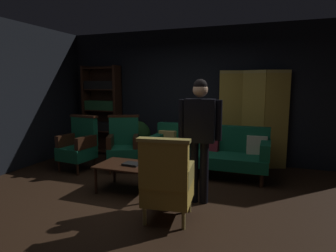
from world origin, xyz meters
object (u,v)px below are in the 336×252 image
object	(u,v)px
potted_plant	(138,138)
armchair_wing_left	(79,145)
armchair_wing_right	(124,145)
velvet_couch	(209,150)
bookshelf	(102,108)
armchair_gilt_accent	(167,182)
folding_screen	(253,118)
book_black_cloth	(132,164)
coffee_table	(131,168)
standing_figure	(200,130)

from	to	relation	value
potted_plant	armchair_wing_left	bearing A→B (deg)	-127.10
armchair_wing_right	potted_plant	size ratio (longest dim) A/B	1.21
armchair_wing_left	potted_plant	bearing A→B (deg)	52.90
velvet_couch	potted_plant	world-z (taller)	velvet_couch
bookshelf	armchair_wing_left	distance (m)	1.48
potted_plant	armchair_wing_right	bearing A→B (deg)	-86.57
bookshelf	armchair_gilt_accent	xyz separation A→B (m)	(2.62, -2.72, -0.58)
folding_screen	armchair_wing_right	distance (m)	2.57
bookshelf	book_black_cloth	xyz separation A→B (m)	(1.79, -2.02, -0.63)
coffee_table	bookshelf	bearing A→B (deg)	131.38
bookshelf	armchair_wing_right	bearing A→B (deg)	-42.85
coffee_table	armchair_wing_right	bearing A→B (deg)	123.88
armchair_gilt_accent	standing_figure	xyz separation A→B (m)	(0.23, 0.67, 0.54)
velvet_couch	standing_figure	bearing A→B (deg)	-83.67
velvet_couch	coffee_table	bearing A→B (deg)	-126.41
coffee_table	potted_plant	world-z (taller)	potted_plant
armchair_wing_right	standing_figure	xyz separation A→B (m)	(1.73, -1.02, 0.54)
folding_screen	armchair_wing_right	xyz separation A→B (m)	(-2.29, -1.06, -0.50)
armchair_wing_left	standing_figure	distance (m)	2.69
coffee_table	armchair_gilt_accent	xyz separation A→B (m)	(0.85, -0.72, 0.12)
coffee_table	velvet_couch	bearing A→B (deg)	53.59
book_black_cloth	folding_screen	bearing A→B (deg)	51.80
folding_screen	velvet_couch	bearing A→B (deg)	-132.57
folding_screen	bookshelf	world-z (taller)	bookshelf
folding_screen	potted_plant	distance (m)	2.41
folding_screen	coffee_table	world-z (taller)	folding_screen
bookshelf	coffee_table	bearing A→B (deg)	-48.62
armchair_wing_left	standing_figure	world-z (taller)	standing_figure
bookshelf	standing_figure	size ratio (longest dim) A/B	1.20
armchair_wing_left	book_black_cloth	world-z (taller)	armchair_wing_left
potted_plant	armchair_gilt_accent	bearing A→B (deg)	-57.17
coffee_table	armchair_wing_left	size ratio (longest dim) A/B	0.96
bookshelf	armchair_wing_right	distance (m)	1.63
velvet_couch	potted_plant	bearing A→B (deg)	165.72
folding_screen	armchair_gilt_accent	world-z (taller)	folding_screen
folding_screen	book_black_cloth	world-z (taller)	folding_screen
velvet_couch	armchair_wing_left	size ratio (longest dim) A/B	2.04
coffee_table	armchair_wing_right	world-z (taller)	armchair_wing_right
armchair_gilt_accent	armchair_wing_right	size ratio (longest dim) A/B	1.00
velvet_couch	armchair_wing_left	xyz separation A→B (m)	(-2.39, -0.59, 0.04)
armchair_gilt_accent	standing_figure	distance (m)	0.89
folding_screen	standing_figure	xyz separation A→B (m)	(-0.56, -2.08, 0.04)
folding_screen	coffee_table	distance (m)	2.68
coffee_table	standing_figure	size ratio (longest dim) A/B	0.59
coffee_table	book_black_cloth	xyz separation A→B (m)	(0.03, -0.01, 0.06)
armchair_wing_right	potted_plant	bearing A→B (deg)	93.43
armchair_wing_left	folding_screen	bearing A→B (deg)	23.66
standing_figure	armchair_wing_left	bearing A→B (deg)	163.96
armchair_gilt_accent	potted_plant	distance (m)	2.85
folding_screen	armchair_wing_right	bearing A→B (deg)	-155.17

